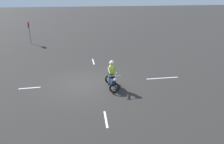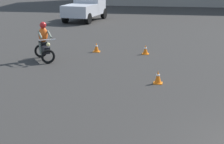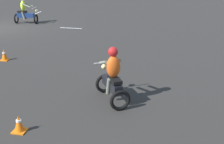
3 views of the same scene
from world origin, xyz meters
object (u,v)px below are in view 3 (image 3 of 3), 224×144
(motorcycle_rider_foreground, at_px, (25,12))
(traffic_cone_mid_left, at_px, (4,55))
(traffic_cone_near_left, at_px, (19,124))
(motorcycle_rider_background, at_px, (112,78))

(motorcycle_rider_foreground, xyz_separation_m, traffic_cone_mid_left, (-2.54, 7.16, -0.50))
(traffic_cone_mid_left, bearing_deg, traffic_cone_near_left, 122.53)
(motorcycle_rider_background, height_order, traffic_cone_mid_left, motorcycle_rider_background)
(traffic_cone_mid_left, bearing_deg, motorcycle_rider_background, 150.05)
(motorcycle_rider_foreground, relative_size, traffic_cone_mid_left, 3.59)
(motorcycle_rider_background, relative_size, traffic_cone_mid_left, 3.59)
(motorcycle_rider_background, xyz_separation_m, traffic_cone_mid_left, (5.07, -2.92, -0.50))
(traffic_cone_mid_left, bearing_deg, motorcycle_rider_foreground, -70.49)
(motorcycle_rider_background, relative_size, traffic_cone_near_left, 3.80)
(traffic_cone_near_left, distance_m, traffic_cone_mid_left, 5.95)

